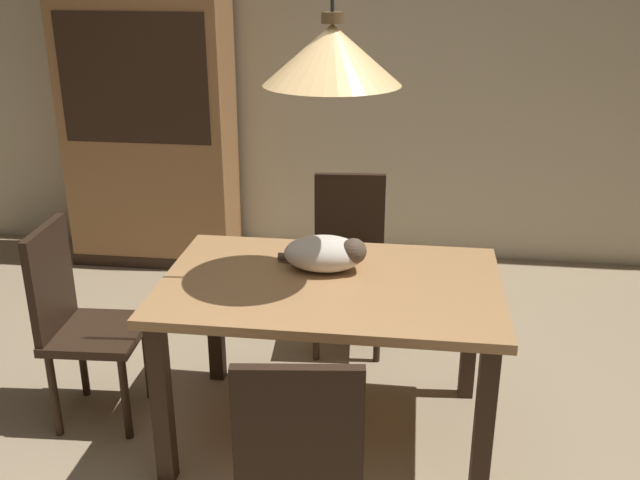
{
  "coord_description": "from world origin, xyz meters",
  "views": [
    {
      "loc": [
        0.43,
        -2.25,
        1.97
      ],
      "look_at": [
        0.05,
        0.62,
        0.85
      ],
      "focal_mm": 40.15,
      "sensor_mm": 36.0,
      "label": 1
    }
  ],
  "objects_px": {
    "chair_near_front": "(300,467)",
    "hutch_bookcase": "(151,135)",
    "chair_left_side": "(78,316)",
    "chair_far_back": "(349,254)",
    "pendant_lamp": "(332,54)",
    "dining_table": "(331,303)",
    "cat_sleeping": "(326,253)"
  },
  "relations": [
    {
      "from": "chair_near_front",
      "to": "hutch_bookcase",
      "type": "distance_m",
      "value": 3.16
    },
    {
      "from": "chair_near_front",
      "to": "hutch_bookcase",
      "type": "bearing_deg",
      "value": 117.78
    },
    {
      "from": "chair_left_side",
      "to": "hutch_bookcase",
      "type": "height_order",
      "value": "hutch_bookcase"
    },
    {
      "from": "chair_far_back",
      "to": "chair_left_side",
      "type": "relative_size",
      "value": 1.0
    },
    {
      "from": "chair_near_front",
      "to": "pendant_lamp",
      "type": "distance_m",
      "value": 1.45
    },
    {
      "from": "dining_table",
      "to": "hutch_bookcase",
      "type": "distance_m",
      "value": 2.4
    },
    {
      "from": "pendant_lamp",
      "to": "hutch_bookcase",
      "type": "height_order",
      "value": "pendant_lamp"
    },
    {
      "from": "chair_left_side",
      "to": "pendant_lamp",
      "type": "xyz_separation_m",
      "value": [
        1.13,
        0.0,
        1.15
      ]
    },
    {
      "from": "chair_left_side",
      "to": "cat_sleeping",
      "type": "height_order",
      "value": "chair_left_side"
    },
    {
      "from": "dining_table",
      "to": "chair_near_front",
      "type": "relative_size",
      "value": 1.51
    },
    {
      "from": "chair_far_back",
      "to": "chair_near_front",
      "type": "bearing_deg",
      "value": -89.52
    },
    {
      "from": "chair_left_side",
      "to": "pendant_lamp",
      "type": "bearing_deg",
      "value": 0.23
    },
    {
      "from": "cat_sleeping",
      "to": "hutch_bookcase",
      "type": "relative_size",
      "value": 0.21
    },
    {
      "from": "chair_far_back",
      "to": "hutch_bookcase",
      "type": "height_order",
      "value": "hutch_bookcase"
    },
    {
      "from": "pendant_lamp",
      "to": "cat_sleeping",
      "type": "bearing_deg",
      "value": 106.23
    },
    {
      "from": "chair_near_front",
      "to": "pendant_lamp",
      "type": "xyz_separation_m",
      "value": [
        -0.01,
        0.88,
        1.15
      ]
    },
    {
      "from": "chair_near_front",
      "to": "chair_left_side",
      "type": "xyz_separation_m",
      "value": [
        -1.14,
        0.87,
        0.0
      ]
    },
    {
      "from": "chair_far_back",
      "to": "pendant_lamp",
      "type": "xyz_separation_m",
      "value": [
        0.01,
        -0.88,
        1.15
      ]
    },
    {
      "from": "pendant_lamp",
      "to": "dining_table",
      "type": "bearing_deg",
      "value": -110.56
    },
    {
      "from": "chair_near_front",
      "to": "hutch_bookcase",
      "type": "relative_size",
      "value": 0.5
    },
    {
      "from": "chair_near_front",
      "to": "chair_left_side",
      "type": "height_order",
      "value": "same"
    },
    {
      "from": "dining_table",
      "to": "hutch_bookcase",
      "type": "relative_size",
      "value": 0.76
    },
    {
      "from": "pendant_lamp",
      "to": "hutch_bookcase",
      "type": "xyz_separation_m",
      "value": [
        -1.45,
        1.9,
        -0.77
      ]
    },
    {
      "from": "chair_near_front",
      "to": "chair_far_back",
      "type": "xyz_separation_m",
      "value": [
        -0.01,
        1.76,
        0.0
      ]
    },
    {
      "from": "chair_near_front",
      "to": "chair_left_side",
      "type": "bearing_deg",
      "value": 142.49
    },
    {
      "from": "chair_left_side",
      "to": "pendant_lamp",
      "type": "relative_size",
      "value": 0.72
    },
    {
      "from": "hutch_bookcase",
      "to": "chair_near_front",
      "type": "bearing_deg",
      "value": -62.22
    },
    {
      "from": "dining_table",
      "to": "chair_far_back",
      "type": "height_order",
      "value": "chair_far_back"
    },
    {
      "from": "chair_far_back",
      "to": "chair_left_side",
      "type": "distance_m",
      "value": 1.43
    },
    {
      "from": "chair_left_side",
      "to": "cat_sleeping",
      "type": "distance_m",
      "value": 1.15
    },
    {
      "from": "chair_far_back",
      "to": "pendant_lamp",
      "type": "distance_m",
      "value": 1.45
    },
    {
      "from": "dining_table",
      "to": "chair_near_front",
      "type": "height_order",
      "value": "chair_near_front"
    }
  ]
}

